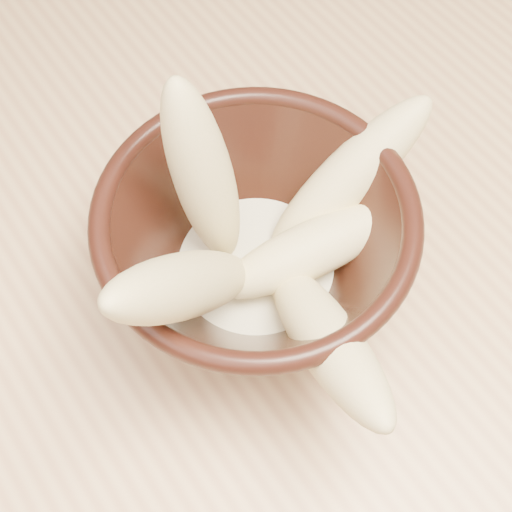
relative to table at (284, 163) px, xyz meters
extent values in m
plane|color=#A26F4C|center=(0.00, 0.00, -0.67)|extent=(4.00, 4.00, 0.00)
cube|color=#DBAF78|center=(0.00, 0.00, 0.06)|extent=(1.20, 0.80, 0.04)
cylinder|color=black|center=(-0.12, -0.12, 0.08)|extent=(0.08, 0.08, 0.01)
cylinder|color=black|center=(-0.12, -0.12, 0.10)|extent=(0.08, 0.08, 0.01)
torus|color=black|center=(-0.12, -0.12, 0.17)|extent=(0.18, 0.18, 0.01)
cylinder|color=beige|center=(-0.12, -0.12, 0.11)|extent=(0.10, 0.10, 0.01)
ellipsoid|color=#D3C17D|center=(-0.13, -0.09, 0.18)|extent=(0.04, 0.07, 0.14)
ellipsoid|color=#D3C17D|center=(-0.17, -0.14, 0.18)|extent=(0.13, 0.08, 0.15)
ellipsoid|color=#D3C17D|center=(-0.05, -0.12, 0.15)|extent=(0.13, 0.04, 0.10)
ellipsoid|color=#D3C17D|center=(-0.09, -0.14, 0.14)|extent=(0.12, 0.05, 0.04)
ellipsoid|color=#D3C17D|center=(-0.12, -0.19, 0.15)|extent=(0.07, 0.15, 0.10)
camera|label=1|loc=(-0.24, -0.29, 0.50)|focal=50.00mm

